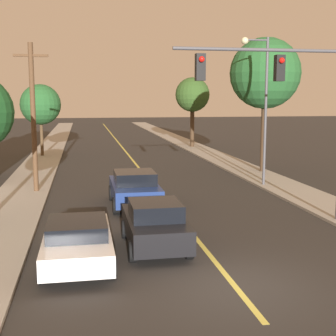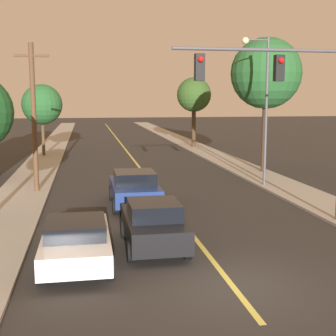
# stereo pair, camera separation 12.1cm
# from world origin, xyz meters

# --- Properties ---
(ground_plane) EXTENTS (200.00, 200.00, 0.00)m
(ground_plane) POSITION_xyz_m (0.00, 0.00, 0.00)
(ground_plane) COLOR #2D2B28
(road_surface) EXTENTS (10.63, 80.00, 0.01)m
(road_surface) POSITION_xyz_m (0.00, 36.00, 0.01)
(road_surface) COLOR #2D2B28
(road_surface) RESTS_ON ground
(sidewalk_left) EXTENTS (2.50, 80.00, 0.12)m
(sidewalk_left) POSITION_xyz_m (-6.57, 36.00, 0.06)
(sidewalk_left) COLOR #9E998E
(sidewalk_left) RESTS_ON ground
(sidewalk_right) EXTENTS (2.50, 80.00, 0.12)m
(sidewalk_right) POSITION_xyz_m (6.57, 36.00, 0.06)
(sidewalk_right) COLOR #9E998E
(sidewalk_right) RESTS_ON ground
(car_near_lane_front) EXTENTS (1.86, 3.81, 1.49)m
(car_near_lane_front) POSITION_xyz_m (-1.49, 3.36, 0.76)
(car_near_lane_front) COLOR black
(car_near_lane_front) RESTS_ON ground
(car_near_lane_second) EXTENTS (2.03, 4.21, 1.53)m
(car_near_lane_second) POSITION_xyz_m (-1.49, 9.10, 0.79)
(car_near_lane_second) COLOR navy
(car_near_lane_second) RESTS_ON ground
(car_outer_lane_front) EXTENTS (1.96, 4.23, 1.28)m
(car_outer_lane_front) POSITION_xyz_m (-3.83, 2.36, 0.68)
(car_outer_lane_front) COLOR white
(car_outer_lane_front) RESTS_ON ground
(traffic_signal_mast) EXTENTS (6.40, 0.42, 6.38)m
(traffic_signal_mast) POSITION_xyz_m (3.64, 5.12, 4.75)
(traffic_signal_mast) COLOR #47474C
(traffic_signal_mast) RESTS_ON ground
(streetlamp_right) EXTENTS (1.46, 0.36, 7.51)m
(streetlamp_right) POSITION_xyz_m (5.36, 12.36, 4.86)
(streetlamp_right) COLOR #47474C
(streetlamp_right) RESTS_ON ground
(utility_pole_left) EXTENTS (1.60, 0.24, 7.07)m
(utility_pole_left) POSITION_xyz_m (-5.92, 12.72, 3.81)
(utility_pole_left) COLOR #513823
(utility_pole_left) RESTS_ON ground
(tree_left_far) EXTENTS (3.13, 3.13, 5.55)m
(tree_left_far) POSITION_xyz_m (-6.80, 27.31, 4.09)
(tree_left_far) COLOR #4C3823
(tree_left_far) RESTS_ON ground
(tree_right_near) EXTENTS (4.25, 4.25, 8.08)m
(tree_right_near) POSITION_xyz_m (7.28, 16.60, 6.06)
(tree_right_near) COLOR #3D2B1C
(tree_right_near) RESTS_ON ground
(tree_right_far) EXTENTS (3.14, 3.14, 6.36)m
(tree_right_far) POSITION_xyz_m (6.37, 31.73, 4.86)
(tree_right_far) COLOR #3D2B1C
(tree_right_far) RESTS_ON ground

